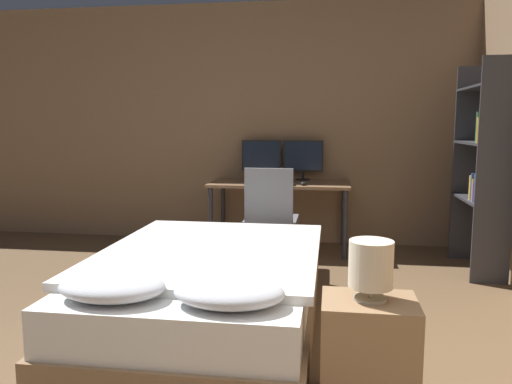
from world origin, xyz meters
name	(u,v)px	position (x,y,z in m)	size (l,w,h in m)	color
wall_back	(283,124)	(0.00, 3.96, 1.35)	(12.00, 0.06, 2.70)	#8E7051
bed	(208,291)	(-0.24, 1.33, 0.27)	(1.43, 2.07, 0.60)	#846647
nightstand	(368,353)	(0.74, 0.59, 0.26)	(0.45, 0.35, 0.53)	#997551
bedside_lamp	(371,265)	(0.74, 0.59, 0.70)	(0.21, 0.21, 0.29)	gray
desk	(280,190)	(0.01, 3.54, 0.65)	(1.48, 0.70, 0.74)	#846042
monitor_left	(261,157)	(-0.23, 3.79, 0.99)	(0.44, 0.16, 0.44)	black
monitor_right	(303,158)	(0.24, 3.79, 0.99)	(0.44, 0.16, 0.44)	black
keyboard	(277,184)	(0.01, 3.30, 0.74)	(0.36, 0.13, 0.02)	black
computer_mouse	(304,184)	(0.28, 3.30, 0.75)	(0.07, 0.05, 0.04)	black
office_chair	(271,229)	(0.01, 2.70, 0.40)	(0.52, 0.52, 0.97)	black
bookshelf	(485,162)	(1.90, 2.95, 1.02)	(0.31, 0.83, 1.91)	#333338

